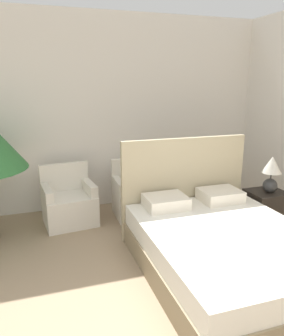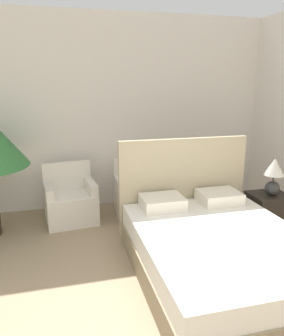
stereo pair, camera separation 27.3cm
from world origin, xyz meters
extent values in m
cube|color=silver|center=(0.00, 3.52, 1.45)|extent=(10.00, 0.06, 2.90)
cube|color=#8C7A5B|center=(0.72, 1.12, 0.13)|extent=(1.61, 2.04, 0.27)
cube|color=silver|center=(0.72, 1.12, 0.38)|extent=(1.58, 2.00, 0.23)
cube|color=tan|center=(0.72, 2.17, 0.63)|extent=(1.64, 0.06, 1.25)
cube|color=silver|center=(0.36, 1.90, 0.56)|extent=(0.48, 0.39, 0.14)
cube|color=silver|center=(1.08, 1.90, 0.56)|extent=(0.48, 0.39, 0.14)
cube|color=silver|center=(-0.65, 2.90, 0.21)|extent=(0.74, 0.65, 0.41)
cube|color=silver|center=(-0.68, 3.16, 0.61)|extent=(0.68, 0.13, 0.40)
cube|color=silver|center=(-0.94, 2.87, 0.49)|extent=(0.16, 0.53, 0.15)
cube|color=silver|center=(-0.36, 2.93, 0.49)|extent=(0.16, 0.53, 0.15)
cube|color=silver|center=(0.34, 2.90, 0.21)|extent=(0.69, 0.59, 0.41)
cube|color=silver|center=(0.35, 3.16, 0.61)|extent=(0.68, 0.07, 0.40)
cube|color=silver|center=(0.05, 2.91, 0.49)|extent=(0.11, 0.53, 0.15)
cube|color=silver|center=(0.63, 2.90, 0.49)|extent=(0.11, 0.53, 0.15)
cube|color=black|center=(1.83, 1.95, 0.26)|extent=(0.48, 0.43, 0.52)
sphere|color=#333333|center=(1.83, 1.92, 0.61)|extent=(0.18, 0.18, 0.18)
cylinder|color=#333333|center=(1.83, 1.92, 0.74)|extent=(0.02, 0.02, 0.08)
cone|color=silver|center=(1.83, 1.92, 0.89)|extent=(0.25, 0.25, 0.22)
camera|label=1|loc=(-1.01, -1.42, 1.92)|focal=35.00mm
camera|label=2|loc=(-0.75, -1.50, 1.92)|focal=35.00mm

